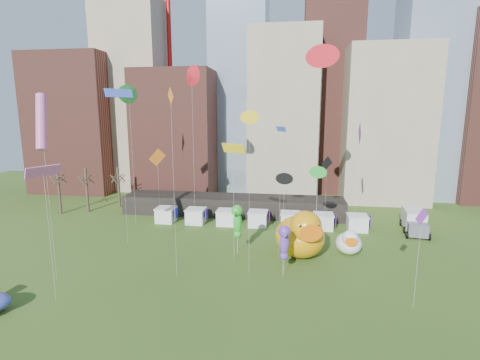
% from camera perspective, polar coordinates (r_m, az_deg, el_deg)
% --- Properties ---
extents(skyline, '(101.00, 23.00, 68.00)m').
position_cam_1_polar(skyline, '(79.38, 5.70, 13.38)').
color(skyline, brown).
rests_on(skyline, ground).
extents(pavilion, '(38.00, 6.00, 3.20)m').
position_cam_1_polar(pavilion, '(62.99, -1.16, -4.02)').
color(pavilion, black).
rests_on(pavilion, ground).
extents(vendor_tents, '(33.24, 2.80, 2.40)m').
position_cam_1_polar(vendor_tents, '(56.76, 2.86, -6.20)').
color(vendor_tents, white).
rests_on(vendor_tents, ground).
extents(bare_trees, '(8.44, 6.44, 8.50)m').
position_cam_1_polar(bare_trees, '(70.27, -22.94, -1.32)').
color(bare_trees, '#382B21').
rests_on(bare_trees, ground).
extents(big_duck, '(7.65, 8.93, 6.33)m').
position_cam_1_polar(big_duck, '(44.93, 9.62, -8.49)').
color(big_duck, orange).
rests_on(big_duck, ground).
extents(small_duck, '(3.37, 4.46, 3.39)m').
position_cam_1_polar(small_duck, '(47.63, 16.84, -9.41)').
color(small_duck, white).
rests_on(small_duck, ground).
extents(seahorse_green, '(1.72, 1.99, 6.34)m').
position_cam_1_polar(seahorse_green, '(44.83, -0.41, -6.14)').
color(seahorse_green, silver).
rests_on(seahorse_green, ground).
extents(seahorse_purple, '(1.34, 1.67, 5.70)m').
position_cam_1_polar(seahorse_purple, '(39.41, 7.03, -9.37)').
color(seahorse_purple, silver).
rests_on(seahorse_purple, ground).
extents(box_truck, '(3.82, 7.84, 3.20)m').
position_cam_1_polar(box_truck, '(59.99, 25.81, -5.81)').
color(box_truck, silver).
rests_on(box_truck, ground).
extents(kite_0, '(2.59, 1.20, 25.13)m').
position_cam_1_polar(kite_0, '(44.50, 12.92, 18.48)').
color(kite_0, silver).
rests_on(kite_0, ground).
extents(kite_1, '(1.59, 3.14, 12.86)m').
position_cam_1_polar(kite_1, '(36.38, -28.67, 1.14)').
color(kite_1, silver).
rests_on(kite_1, ground).
extents(kite_2, '(1.22, 0.34, 11.48)m').
position_cam_1_polar(kite_2, '(37.00, 7.03, 0.13)').
color(kite_2, silver).
rests_on(kite_2, ground).
extents(kite_3, '(1.46, 0.74, 11.10)m').
position_cam_1_polar(kite_3, '(44.97, 12.23, 1.19)').
color(kite_3, silver).
rests_on(kite_3, ground).
extents(kite_4, '(1.37, 0.51, 17.69)m').
position_cam_1_polar(kite_4, '(37.47, 1.53, 9.71)').
color(kite_4, silver).
rests_on(kite_4, ground).
extents(kite_5, '(1.26, 1.82, 15.95)m').
position_cam_1_polar(kite_5, '(41.83, 6.54, 7.71)').
color(kite_5, silver).
rests_on(kite_5, ground).
extents(kite_6, '(1.08, 1.41, 19.99)m').
position_cam_1_polar(kite_6, '(37.53, -10.86, 11.48)').
color(kite_6, silver).
rests_on(kite_6, ground).
extents(kite_7, '(0.21, 3.06, 16.41)m').
position_cam_1_polar(kite_7, '(50.09, 18.39, 6.86)').
color(kite_7, silver).
rests_on(kite_7, ground).
extents(kite_8, '(2.17, 2.36, 23.97)m').
position_cam_1_polar(kite_8, '(52.39, -7.65, 16.01)').
color(kite_8, silver).
rests_on(kite_8, ground).
extents(kite_9, '(2.39, 3.43, 19.42)m').
position_cam_1_polar(kite_9, '(40.92, -28.91, 8.02)').
color(kite_9, silver).
rests_on(kite_9, ground).
extents(kite_10, '(1.34, 1.36, 11.74)m').
position_cam_1_polar(kite_10, '(50.12, 13.57, 2.32)').
color(kite_10, silver).
rests_on(kite_10, ground).
extents(kite_11, '(1.13, 2.76, 21.59)m').
position_cam_1_polar(kite_11, '(57.40, -17.15, 12.82)').
color(kite_11, silver).
rests_on(kite_11, ground).
extents(kite_12, '(3.11, 2.56, 14.04)m').
position_cam_1_polar(kite_12, '(40.83, -1.02, 4.94)').
color(kite_12, silver).
rests_on(kite_12, ground).
extents(kite_13, '(2.67, 3.05, 20.44)m').
position_cam_1_polar(kite_13, '(49.03, -18.60, 12.76)').
color(kite_13, silver).
rests_on(kite_13, ground).
extents(kite_14, '(1.90, 1.98, 12.31)m').
position_cam_1_polar(kite_14, '(55.15, -12.93, 3.38)').
color(kite_14, silver).
rests_on(kite_14, ground).
extents(kite_15, '(1.33, 0.86, 9.42)m').
position_cam_1_polar(kite_15, '(35.05, 26.77, -5.58)').
color(kite_15, silver).
rests_on(kite_15, ground).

